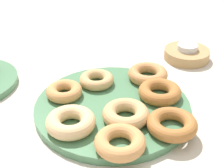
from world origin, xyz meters
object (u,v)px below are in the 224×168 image
object	(u,v)px
donut_5	(71,122)
tealight	(188,47)
donut_0	(160,92)
donut_2	(148,74)
candle_holder	(187,54)
donut_7	(172,124)
donut_4	(97,80)
donut_6	(64,91)
donut_3	(126,114)
donut_plate	(113,107)
donut_1	(120,142)

from	to	relation	value
donut_5	tealight	xyz separation A→B (m)	(0.29, 0.30, 0.00)
donut_0	donut_2	bearing A→B (deg)	101.13
candle_holder	tealight	size ratio (longest dim) A/B	2.22
donut_2	donut_5	xyz separation A→B (m)	(-0.16, -0.17, 0.00)
donut_2	donut_5	distance (m)	0.24
donut_7	donut_0	bearing A→B (deg)	92.47
donut_5	donut_4	bearing A→B (deg)	73.16
donut_5	donut_6	size ratio (longest dim) A/B	1.20
donut_2	tealight	world-z (taller)	same
donut_0	donut_4	bearing A→B (deg)	156.26
donut_3	donut_7	size ratio (longest dim) A/B	0.97
donut_5	donut_plate	bearing A→B (deg)	43.17
donut_2	candle_holder	size ratio (longest dim) A/B	0.76
tealight	donut_3	bearing A→B (deg)	-123.10
donut_1	tealight	bearing A→B (deg)	61.02
donut_2	candle_holder	bearing A→B (deg)	46.84
donut_plate	donut_4	bearing A→B (deg)	112.05
donut_6	donut_5	bearing A→B (deg)	-78.98
donut_2	donut_3	bearing A→B (deg)	-112.17
donut_5	donut_3	bearing A→B (deg)	11.37
candle_holder	donut_6	bearing A→B (deg)	-147.68
donut_plate	donut_1	xyz separation A→B (m)	(0.01, -0.13, 0.02)
donut_1	donut_7	world-z (taller)	same
donut_7	donut_6	bearing A→B (deg)	149.58
tealight	donut_0	bearing A→B (deg)	-117.43
donut_3	donut_1	bearing A→B (deg)	-101.18
donut_plate	candle_holder	world-z (taller)	candle_holder
donut_5	donut_1	bearing A→B (deg)	-33.46
donut_0	donut_4	size ratio (longest dim) A/B	1.17
donut_1	donut_6	bearing A→B (deg)	123.04
donut_2	donut_1	bearing A→B (deg)	-108.60
donut_plate	donut_7	bearing A→B (deg)	-39.58
donut_4	donut_plate	bearing A→B (deg)	-67.95
donut_0	donut_6	distance (m)	0.20
donut_5	tealight	size ratio (longest dim) A/B	1.72
donut_0	candle_holder	size ratio (longest dim) A/B	0.76
donut_plate	donut_2	bearing A→B (deg)	49.23
donut_6	donut_4	bearing A→B (deg)	34.28
donut_6	donut_7	xyz separation A→B (m)	(0.21, -0.12, 0.00)
donut_plate	donut_1	size ratio (longest dim) A/B	3.61
donut_3	donut_4	world-z (taller)	donut_3
donut_3	donut_7	bearing A→B (deg)	-21.60
donut_plate	donut_4	world-z (taller)	donut_4
candle_holder	donut_0	bearing A→B (deg)	-117.43
donut_4	donut_6	world-z (taller)	donut_6
donut_1	donut_4	distance (m)	0.22
donut_7	candle_holder	distance (m)	0.33
donut_6	tealight	distance (m)	0.37
donut_6	donut_3	bearing A→B (deg)	-35.52
donut_1	donut_7	distance (m)	0.11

